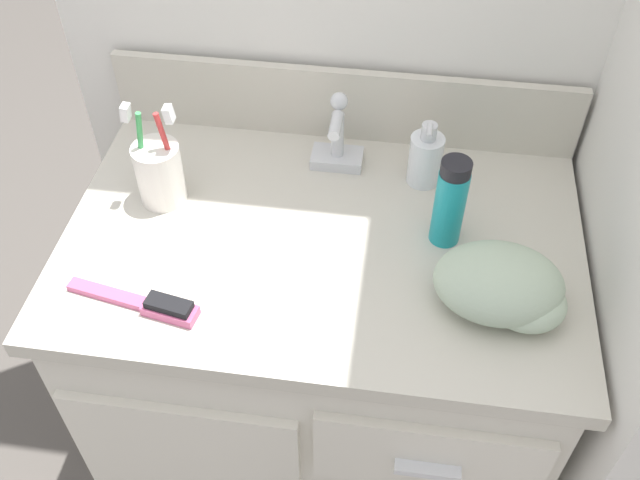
{
  "coord_description": "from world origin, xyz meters",
  "views": [
    {
      "loc": [
        0.11,
        -0.78,
        1.6
      ],
      "look_at": [
        0.0,
        -0.03,
        0.79
      ],
      "focal_mm": 40.0,
      "sensor_mm": 36.0,
      "label": 1
    }
  ],
  "objects_px": {
    "toothbrush_cup": "(159,172)",
    "hairbrush": "(150,304)",
    "shaving_cream_can": "(450,202)",
    "soap_dispenser": "(425,158)",
    "hand_towel": "(505,287)"
  },
  "relations": [
    {
      "from": "toothbrush_cup",
      "to": "hairbrush",
      "type": "distance_m",
      "value": 0.24
    },
    {
      "from": "toothbrush_cup",
      "to": "shaving_cream_can",
      "type": "relative_size",
      "value": 1.2
    },
    {
      "from": "soap_dispenser",
      "to": "shaving_cream_can",
      "type": "distance_m",
      "value": 0.14
    },
    {
      "from": "shaving_cream_can",
      "to": "soap_dispenser",
      "type": "bearing_deg",
      "value": 106.48
    },
    {
      "from": "toothbrush_cup",
      "to": "hand_towel",
      "type": "bearing_deg",
      "value": -15.7
    },
    {
      "from": "toothbrush_cup",
      "to": "hairbrush",
      "type": "bearing_deg",
      "value": -78.11
    },
    {
      "from": "soap_dispenser",
      "to": "shaving_cream_can",
      "type": "xyz_separation_m",
      "value": [
        0.04,
        -0.13,
        0.03
      ]
    },
    {
      "from": "soap_dispenser",
      "to": "toothbrush_cup",
      "type": "bearing_deg",
      "value": -165.96
    },
    {
      "from": "soap_dispenser",
      "to": "hairbrush",
      "type": "height_order",
      "value": "soap_dispenser"
    },
    {
      "from": "shaving_cream_can",
      "to": "hairbrush",
      "type": "bearing_deg",
      "value": -153.95
    },
    {
      "from": "shaving_cream_can",
      "to": "toothbrush_cup",
      "type": "bearing_deg",
      "value": 176.72
    },
    {
      "from": "soap_dispenser",
      "to": "hand_towel",
      "type": "distance_m",
      "value": 0.29
    },
    {
      "from": "soap_dispenser",
      "to": "shaving_cream_can",
      "type": "bearing_deg",
      "value": -73.52
    },
    {
      "from": "toothbrush_cup",
      "to": "soap_dispenser",
      "type": "distance_m",
      "value": 0.44
    },
    {
      "from": "soap_dispenser",
      "to": "shaving_cream_can",
      "type": "height_order",
      "value": "shaving_cream_can"
    }
  ]
}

